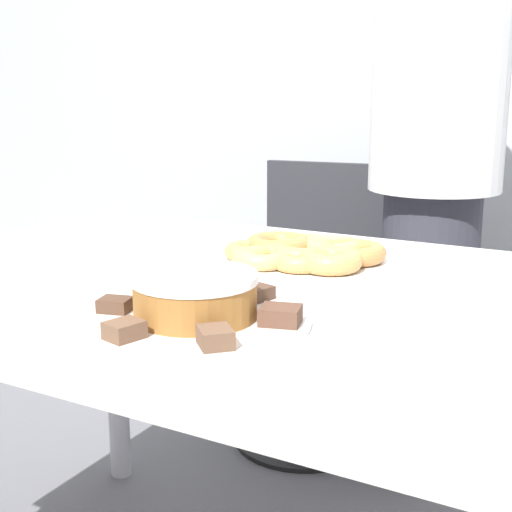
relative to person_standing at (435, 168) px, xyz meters
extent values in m
cube|color=#B2B7BC|center=(0.05, 0.67, 0.40)|extent=(8.00, 0.05, 2.60)
cube|color=silver|center=(0.05, -0.91, -0.14)|extent=(1.71, 0.96, 0.03)
cylinder|color=silver|center=(-0.75, -0.49, -0.52)|extent=(0.06, 0.06, 0.75)
cylinder|color=#383842|center=(0.00, 0.00, -0.48)|extent=(0.27, 0.27, 0.84)
cylinder|color=white|center=(0.00, 0.00, 0.27)|extent=(0.36, 0.36, 0.66)
cylinder|color=black|center=(-0.38, -0.03, -0.89)|extent=(0.44, 0.44, 0.01)
cylinder|color=#262626|center=(-0.38, -0.03, -0.68)|extent=(0.06, 0.06, 0.40)
cube|color=#2D2D33|center=(-0.38, -0.03, -0.46)|extent=(0.49, 0.49, 0.04)
cube|color=#2D2D33|center=(-0.40, 0.17, -0.23)|extent=(0.40, 0.08, 0.42)
cylinder|color=white|center=(-0.02, -1.15, -0.12)|extent=(0.33, 0.33, 0.01)
cylinder|color=white|center=(-0.04, -0.76, -0.12)|extent=(0.36, 0.36, 0.01)
cylinder|color=#9E662D|center=(-0.02, -1.15, -0.08)|extent=(0.18, 0.18, 0.05)
cylinder|color=white|center=(-0.02, -1.15, -0.05)|extent=(0.18, 0.18, 0.01)
cube|color=brown|center=(-0.06, -1.27, -0.10)|extent=(0.05, 0.06, 0.02)
cube|color=brown|center=(0.06, -1.24, -0.10)|extent=(0.06, 0.06, 0.02)
cube|color=brown|center=(0.10, -1.11, -0.10)|extent=(0.07, 0.06, 0.03)
cube|color=#513828|center=(0.01, -1.03, -0.10)|extent=(0.05, 0.06, 0.02)
cube|color=#513828|center=(-0.11, -1.06, -0.10)|extent=(0.06, 0.06, 0.03)
cube|color=#513828|center=(-0.14, -1.18, -0.10)|extent=(0.05, 0.05, 0.02)
torus|color=tan|center=(-0.04, -0.76, -0.09)|extent=(0.13, 0.13, 0.04)
torus|color=#C68447|center=(-0.11, -0.73, -0.09)|extent=(0.13, 0.13, 0.04)
torus|color=tan|center=(-0.13, -0.80, -0.09)|extent=(0.10, 0.10, 0.03)
torus|color=#E5AD66|center=(-0.09, -0.83, -0.10)|extent=(0.11, 0.11, 0.03)
torus|color=tan|center=(-0.02, -0.82, -0.10)|extent=(0.10, 0.10, 0.03)
torus|color=tan|center=(0.03, -0.80, -0.09)|extent=(0.12, 0.12, 0.04)
torus|color=#C68447|center=(0.04, -0.72, -0.09)|extent=(0.13, 0.13, 0.04)
torus|color=#E5AD66|center=(-0.01, -0.69, -0.09)|extent=(0.12, 0.12, 0.03)
torus|color=tan|center=(-0.07, -0.68, -0.10)|extent=(0.12, 0.12, 0.03)
camera|label=1|loc=(0.53, -1.96, 0.21)|focal=50.00mm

